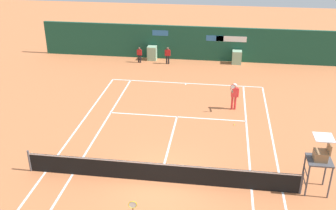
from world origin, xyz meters
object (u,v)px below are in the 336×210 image
object	(u,v)px
umpire_chair	(320,157)
tennis_ball_mid_court	(234,125)
player_on_baseline	(234,94)
ball_kid_left_post	(168,54)
ball_kid_centre_post	(139,54)

from	to	relation	value
umpire_chair	tennis_ball_mid_court	size ratio (longest dim) A/B	38.41
player_on_baseline	tennis_ball_mid_court	xyz separation A→B (m)	(0.05, -2.06, -0.96)
umpire_chair	ball_kid_left_post	world-z (taller)	umpire_chair
tennis_ball_mid_court	umpire_chair	bearing A→B (deg)	-58.90
ball_kid_centre_post	tennis_ball_mid_court	xyz separation A→B (m)	(7.47, -9.80, -0.70)
tennis_ball_mid_court	ball_kid_left_post	bearing A→B (deg)	117.87
umpire_chair	tennis_ball_mid_court	xyz separation A→B (m)	(-3.32, 5.51, -1.63)
umpire_chair	player_on_baseline	distance (m)	8.31
player_on_baseline	tennis_ball_mid_court	world-z (taller)	player_on_baseline
ball_kid_left_post	tennis_ball_mid_court	xyz separation A→B (m)	(5.18, -9.80, -0.76)
ball_kid_left_post	tennis_ball_mid_court	size ratio (longest dim) A/B	20.19
umpire_chair	ball_kid_left_post	distance (m)	17.53
player_on_baseline	tennis_ball_mid_court	distance (m)	2.27
umpire_chair	ball_kid_centre_post	size ratio (longest dim) A/B	2.05
player_on_baseline	ball_kid_centre_post	size ratio (longest dim) A/B	1.47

